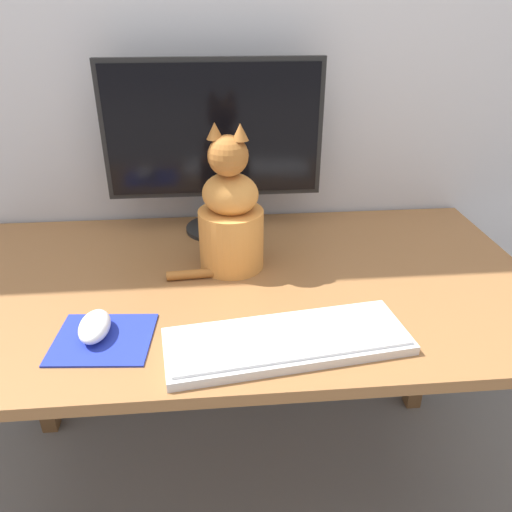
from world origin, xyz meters
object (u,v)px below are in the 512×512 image
(monitor, at_px, (214,139))
(keyboard, at_px, (287,340))
(cat, at_px, (230,217))
(computer_mouse_left, at_px, (95,326))

(monitor, relative_size, keyboard, 1.19)
(cat, bearing_deg, keyboard, -58.17)
(monitor, xyz_separation_m, cat, (0.03, -0.21, -0.12))
(cat, bearing_deg, monitor, 114.23)
(keyboard, distance_m, cat, 0.35)
(computer_mouse_left, xyz_separation_m, cat, (0.27, 0.26, 0.10))
(keyboard, distance_m, computer_mouse_left, 0.36)
(keyboard, bearing_deg, computer_mouse_left, 163.22)
(keyboard, xyz_separation_m, cat, (-0.09, 0.31, 0.12))
(monitor, bearing_deg, keyboard, -77.27)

